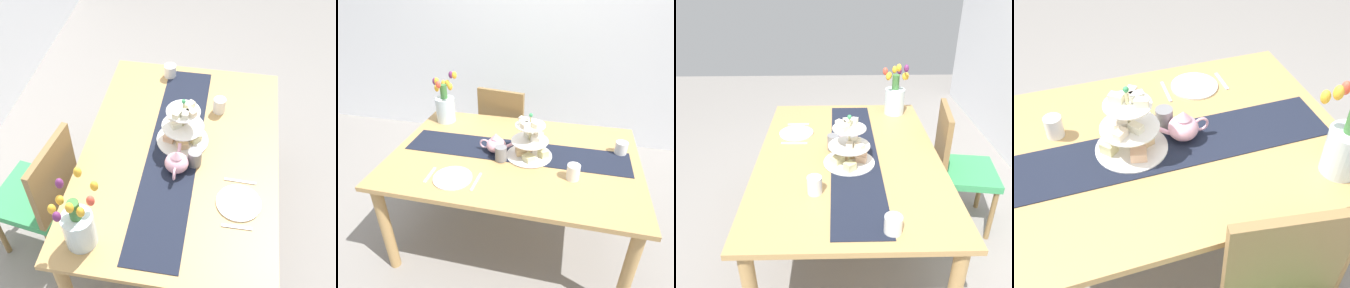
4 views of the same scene
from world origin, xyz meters
The scene contains 13 objects.
ground_plane centered at (0.00, 0.00, 0.00)m, with size 8.00×8.00×0.00m, color gray.
dining_table centered at (0.00, 0.00, 0.64)m, with size 1.61×1.10×0.72m.
chair_left centered at (-0.24, 0.78, 0.50)m, with size 0.48×0.48×0.91m.
table_runner centered at (0.00, 0.04, 0.73)m, with size 1.49×0.28×0.00m, color black.
tiered_cake_stand centered at (0.10, 0.00, 0.82)m, with size 0.30×0.30×0.30m.
teapot centered at (-0.13, 0.00, 0.78)m, with size 0.24×0.13×0.14m.
tulip_vase centered at (-0.64, 0.37, 0.86)m, with size 0.22×0.20×0.41m.
cream_jug centered at (0.69, 0.17, 0.77)m, with size 0.08×0.08×0.09m, color white.
dinner_plate_left centered at (-0.30, -0.35, 0.73)m, with size 0.23×0.23×0.01m, color white.
fork_left centered at (-0.44, -0.35, 0.73)m, with size 0.02×0.15×0.01m, color silver.
knife_left centered at (-0.15, -0.35, 0.73)m, with size 0.01×0.17×0.01m, color silver.
mug_grey centered at (-0.07, -0.09, 0.78)m, with size 0.08×0.08×0.10m, color slate.
mug_white_text centered at (0.39, -0.19, 0.77)m, with size 0.08×0.08×0.10m, color white.
Camera 1 is at (-1.66, -0.21, 2.55)m, focal length 46.89 mm.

